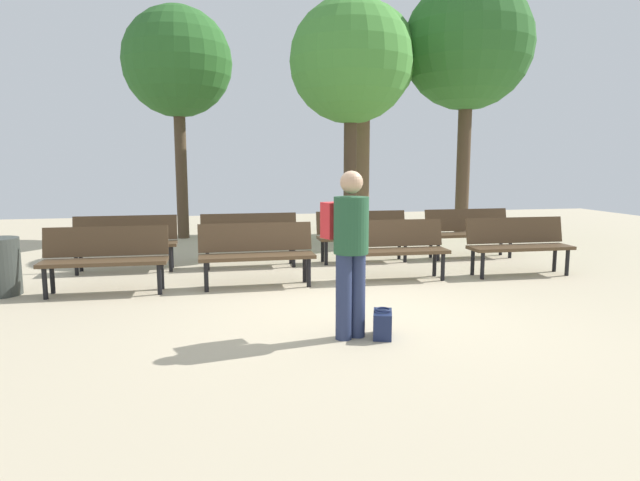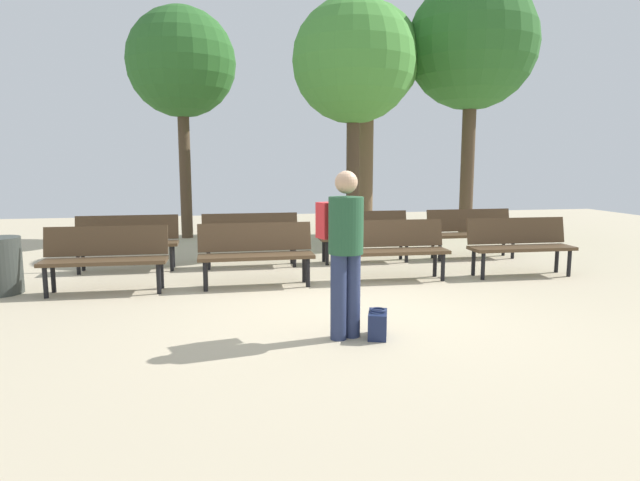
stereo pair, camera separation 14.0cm
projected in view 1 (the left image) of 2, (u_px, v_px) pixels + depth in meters
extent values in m
plane|color=#BCAD8E|center=(355.00, 311.00, 6.35)|extent=(24.00, 24.00, 0.00)
cube|color=#4C3823|center=(105.00, 262.00, 7.13)|extent=(1.61, 0.46, 0.05)
cube|color=#4C3823|center=(107.00, 241.00, 7.29)|extent=(1.60, 0.15, 0.40)
cylinder|color=black|center=(45.00, 284.00, 6.88)|extent=(0.06, 0.06, 0.40)
cylinder|color=black|center=(159.00, 279.00, 7.13)|extent=(0.06, 0.06, 0.40)
cylinder|color=black|center=(52.00, 278.00, 7.19)|extent=(0.06, 0.06, 0.40)
cylinder|color=black|center=(162.00, 274.00, 7.45)|extent=(0.06, 0.06, 0.40)
cube|color=#4C3823|center=(257.00, 256.00, 7.54)|extent=(1.60, 0.45, 0.05)
cube|color=#4C3823|center=(255.00, 237.00, 7.70)|extent=(1.60, 0.13, 0.40)
cylinder|color=black|center=(206.00, 277.00, 7.28)|extent=(0.06, 0.06, 0.40)
cylinder|color=black|center=(309.00, 273.00, 7.57)|extent=(0.06, 0.06, 0.40)
cylinder|color=black|center=(206.00, 272.00, 7.59)|extent=(0.06, 0.06, 0.40)
cylinder|color=black|center=(305.00, 268.00, 7.88)|extent=(0.06, 0.06, 0.40)
cube|color=#4C3823|center=(394.00, 251.00, 7.97)|extent=(1.61, 0.48, 0.05)
cube|color=#4C3823|center=(390.00, 233.00, 8.13)|extent=(1.60, 0.16, 0.40)
cylinder|color=black|center=(350.00, 270.00, 7.73)|extent=(0.06, 0.06, 0.40)
cylinder|color=black|center=(443.00, 267.00, 7.97)|extent=(0.06, 0.06, 0.40)
cylinder|color=black|center=(345.00, 266.00, 8.04)|extent=(0.06, 0.06, 0.40)
cylinder|color=black|center=(435.00, 263.00, 8.28)|extent=(0.06, 0.06, 0.40)
cube|color=#4C3823|center=(521.00, 248.00, 8.32)|extent=(1.61, 0.47, 0.05)
cube|color=#4C3823|center=(514.00, 230.00, 8.48)|extent=(1.60, 0.15, 0.40)
cylinder|color=black|center=(482.00, 266.00, 8.07)|extent=(0.06, 0.06, 0.40)
cylinder|color=black|center=(567.00, 263.00, 8.32)|extent=(0.06, 0.06, 0.40)
cylinder|color=black|center=(473.00, 262.00, 8.38)|extent=(0.06, 0.06, 0.40)
cylinder|color=black|center=(555.00, 259.00, 8.63)|extent=(0.06, 0.06, 0.40)
cube|color=#4C3823|center=(125.00, 245.00, 8.60)|extent=(1.60, 0.45, 0.05)
cube|color=#4C3823|center=(126.00, 228.00, 8.76)|extent=(1.60, 0.13, 0.40)
cylinder|color=black|center=(76.00, 262.00, 8.33)|extent=(0.06, 0.06, 0.40)
cylinder|color=black|center=(171.00, 259.00, 8.62)|extent=(0.06, 0.06, 0.40)
cylinder|color=black|center=(81.00, 259.00, 8.64)|extent=(0.06, 0.06, 0.40)
cylinder|color=black|center=(172.00, 256.00, 8.93)|extent=(0.06, 0.06, 0.40)
cube|color=#4C3823|center=(250.00, 241.00, 8.98)|extent=(1.60, 0.44, 0.05)
cube|color=#4C3823|center=(249.00, 225.00, 9.14)|extent=(1.60, 0.12, 0.40)
cylinder|color=black|center=(207.00, 258.00, 8.72)|extent=(0.06, 0.06, 0.40)
cylinder|color=black|center=(294.00, 255.00, 9.00)|extent=(0.06, 0.06, 0.40)
cylinder|color=black|center=(207.00, 255.00, 9.03)|extent=(0.06, 0.06, 0.40)
cylinder|color=black|center=(291.00, 252.00, 9.31)|extent=(0.06, 0.06, 0.40)
cube|color=#4C3823|center=(364.00, 238.00, 9.42)|extent=(1.61, 0.46, 0.05)
cube|color=#4C3823|center=(361.00, 222.00, 9.58)|extent=(1.60, 0.14, 0.40)
cylinder|color=black|center=(326.00, 253.00, 9.17)|extent=(0.06, 0.06, 0.40)
cylinder|color=black|center=(405.00, 251.00, 9.43)|extent=(0.06, 0.06, 0.40)
cylinder|color=black|center=(323.00, 250.00, 9.48)|extent=(0.06, 0.06, 0.40)
cylinder|color=black|center=(399.00, 248.00, 9.74)|extent=(0.06, 0.06, 0.40)
cube|color=#4C3823|center=(471.00, 234.00, 9.83)|extent=(1.60, 0.45, 0.05)
cube|color=#4C3823|center=(466.00, 220.00, 9.99)|extent=(1.60, 0.14, 0.40)
cylinder|color=black|center=(438.00, 250.00, 9.56)|extent=(0.06, 0.06, 0.40)
cylinder|color=black|center=(510.00, 247.00, 9.85)|extent=(0.06, 0.06, 0.40)
cylinder|color=black|center=(431.00, 247.00, 9.87)|extent=(0.06, 0.06, 0.40)
cylinder|color=black|center=(501.00, 244.00, 10.16)|extent=(0.06, 0.06, 0.40)
cylinder|color=#4C3A28|center=(350.00, 173.00, 11.27)|extent=(0.27, 0.27, 3.00)
sphere|color=#478E38|center=(351.00, 61.00, 10.95)|extent=(2.49, 2.49, 2.49)
cylinder|color=brown|center=(361.00, 163.00, 13.09)|extent=(0.41, 0.41, 3.39)
sphere|color=#478E38|center=(362.00, 58.00, 12.74)|extent=(2.55, 2.55, 2.55)
cylinder|color=#4C3A28|center=(463.00, 161.00, 12.95)|extent=(0.32, 0.32, 3.52)
sphere|color=#2D6628|center=(468.00, 45.00, 12.57)|extent=(2.98, 2.98, 2.98)
cylinder|color=#4C3A28|center=(181.00, 168.00, 12.26)|extent=(0.26, 0.26, 3.19)
sphere|color=#2D6628|center=(177.00, 62.00, 11.93)|extent=(2.39, 2.39, 2.39)
cylinder|color=navy|center=(357.00, 295.00, 5.39)|extent=(0.16, 0.16, 0.85)
cylinder|color=navy|center=(344.00, 297.00, 5.31)|extent=(0.16, 0.16, 0.85)
cylinder|color=#235133|center=(351.00, 225.00, 5.25)|extent=(0.43, 0.43, 0.55)
sphere|color=tan|center=(352.00, 182.00, 5.19)|extent=(0.22, 0.22, 0.22)
cube|color=red|center=(337.00, 220.00, 5.46)|extent=(0.32, 0.26, 0.36)
cube|color=#192347|center=(383.00, 324.00, 5.41)|extent=(0.27, 0.36, 0.26)
torus|color=#192347|center=(383.00, 310.00, 5.39)|extent=(0.16, 0.16, 0.02)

